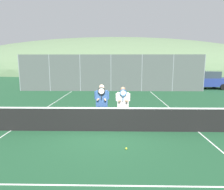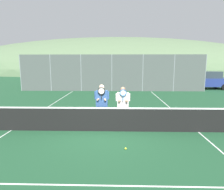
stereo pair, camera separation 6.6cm
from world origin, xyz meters
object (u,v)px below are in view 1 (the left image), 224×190
(player_leftmost, at_px, (102,101))
(player_center_left, at_px, (123,103))
(car_center, at_px, (160,80))
(car_right_of_center, at_px, (206,80))
(car_left_of_center, at_px, (114,79))
(tennis_ball_on_court, at_px, (126,148))
(car_far_left, at_px, (66,79))

(player_leftmost, bearing_deg, player_center_left, -3.84)
(car_center, bearing_deg, player_center_left, -108.80)
(player_leftmost, bearing_deg, car_right_of_center, 51.74)
(player_leftmost, distance_m, car_left_of_center, 12.64)
(player_leftmost, relative_size, tennis_ball_on_court, 25.93)
(car_left_of_center, bearing_deg, car_center, 1.28)
(car_far_left, distance_m, car_right_of_center, 14.53)
(car_left_of_center, bearing_deg, player_leftmost, -91.92)
(player_leftmost, bearing_deg, tennis_ball_on_court, -68.70)
(car_far_left, distance_m, car_center, 9.95)
(car_far_left, height_order, car_center, car_far_left)
(player_leftmost, relative_size, player_center_left, 1.05)
(player_center_left, relative_size, car_right_of_center, 0.41)
(car_center, distance_m, car_right_of_center, 4.59)
(car_left_of_center, relative_size, car_right_of_center, 1.11)
(tennis_ball_on_court, bearing_deg, car_right_of_center, 58.94)
(car_far_left, bearing_deg, tennis_ball_on_court, -69.58)
(car_right_of_center, xyz_separation_m, tennis_ball_on_court, (-8.90, -14.78, -0.88))
(player_leftmost, height_order, player_center_left, player_leftmost)
(player_center_left, relative_size, car_center, 0.41)
(player_leftmost, relative_size, car_far_left, 0.37)
(car_right_of_center, relative_size, tennis_ball_on_court, 60.25)
(car_far_left, height_order, car_right_of_center, car_far_left)
(tennis_ball_on_court, bearing_deg, car_center, 74.00)
(car_left_of_center, distance_m, tennis_ball_on_court, 15.00)
(player_center_left, distance_m, car_far_left, 14.00)
(car_center, relative_size, car_right_of_center, 1.01)
(car_far_left, xyz_separation_m, tennis_ball_on_court, (5.62, -15.11, -0.90))
(car_far_left, distance_m, car_left_of_center, 5.14)
(car_left_of_center, height_order, tennis_ball_on_court, car_left_of_center)
(player_center_left, bearing_deg, car_right_of_center, 54.45)
(player_center_left, relative_size, tennis_ball_on_court, 24.72)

